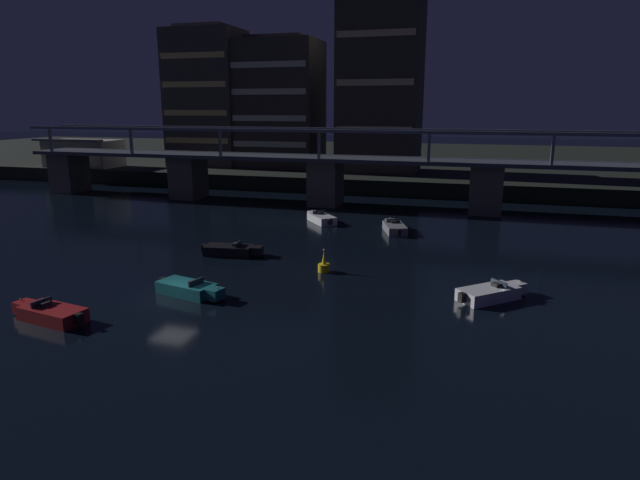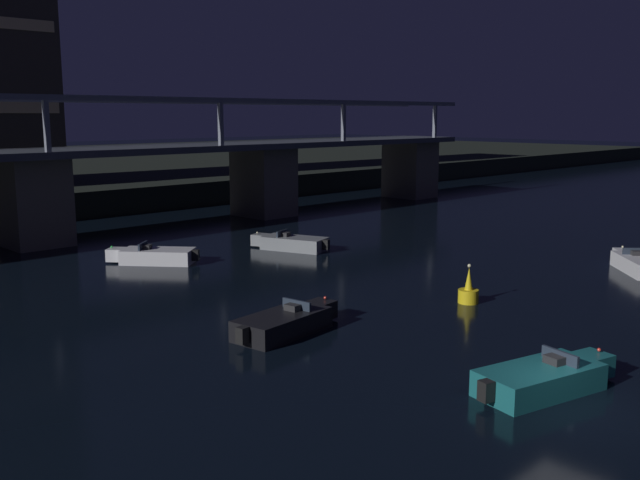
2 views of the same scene
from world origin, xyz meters
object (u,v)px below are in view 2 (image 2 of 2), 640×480
(speedboat_far_left, at_px, (154,256))
(channel_buoy, at_px, (468,292))
(speedboat_near_right, at_px, (544,378))
(speedboat_mid_right, at_px, (639,264))
(speedboat_mid_left, at_px, (286,322))
(speedboat_near_left, at_px, (291,243))
(river_bridge, at_px, (30,182))

(speedboat_far_left, distance_m, channel_buoy, 18.00)
(speedboat_near_right, relative_size, speedboat_mid_right, 1.16)
(speedboat_mid_right, bearing_deg, speedboat_far_left, 130.72)
(speedboat_mid_left, distance_m, speedboat_far_left, 15.21)
(speedboat_near_left, bearing_deg, speedboat_mid_left, -132.95)
(speedboat_far_left, bearing_deg, speedboat_near_left, -16.17)
(speedboat_near_left, xyz_separation_m, speedboat_far_left, (-8.21, 2.38, 0.00))
(speedboat_near_right, height_order, speedboat_mid_right, same)
(river_bridge, height_order, speedboat_far_left, river_bridge)
(speedboat_mid_left, relative_size, speedboat_mid_right, 1.17)
(speedboat_far_left, bearing_deg, speedboat_mid_left, -102.85)
(speedboat_near_right, xyz_separation_m, speedboat_mid_left, (-1.65, 9.78, 0.00))
(channel_buoy, bearing_deg, river_bridge, 105.68)
(speedboat_mid_right, bearing_deg, river_bridge, 122.95)
(speedboat_mid_left, bearing_deg, channel_buoy, -15.29)
(river_bridge, bearing_deg, speedboat_near_right, -88.87)
(river_bridge, relative_size, speedboat_mid_left, 15.74)
(speedboat_near_left, height_order, channel_buoy, channel_buoy)
(river_bridge, xyz_separation_m, speedboat_far_left, (2.42, -10.26, -3.59))
(speedboat_mid_left, height_order, speedboat_far_left, same)
(speedboat_near_left, distance_m, channel_buoy, 15.11)
(speedboat_near_right, xyz_separation_m, speedboat_far_left, (1.73, 24.61, 0.00))
(speedboat_mid_left, bearing_deg, speedboat_near_right, -80.44)
(speedboat_mid_right, bearing_deg, speedboat_near_right, -166.05)
(speedboat_mid_right, distance_m, speedboat_far_left, 26.29)
(speedboat_mid_left, height_order, speedboat_mid_right, same)
(speedboat_mid_right, distance_m, channel_buoy, 12.17)
(speedboat_near_left, xyz_separation_m, speedboat_mid_left, (-11.59, -12.45, 0.00))
(channel_buoy, bearing_deg, speedboat_near_left, 78.86)
(speedboat_mid_right, height_order, speedboat_far_left, same)
(speedboat_mid_left, xyz_separation_m, speedboat_far_left, (3.38, 14.83, 0.00))
(speedboat_near_right, xyz_separation_m, channel_buoy, (7.02, 7.41, 0.06))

